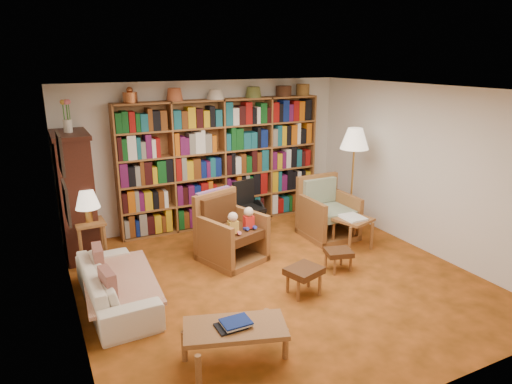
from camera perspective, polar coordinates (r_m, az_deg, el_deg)
floor at (r=6.28m, az=2.62°, el=-10.75°), size 5.00×5.00×0.00m
ceiling at (r=5.59m, az=2.96°, el=12.66°), size 5.00×5.00×0.00m
wall_back at (r=8.02m, az=-5.98°, el=4.76°), size 5.00×0.00×5.00m
wall_front at (r=3.96m, az=20.90°, el=-8.87°), size 5.00×0.00×5.00m
wall_left at (r=5.13m, az=-22.45°, el=-3.25°), size 0.00×5.00×5.00m
wall_right at (r=7.33m, az=20.14°, el=2.70°), size 0.00×5.00×5.00m
bookshelf at (r=7.95m, az=-4.18°, el=4.12°), size 3.60×0.30×2.42m
curio_cabinet at (r=7.14m, az=-21.60°, el=-0.26°), size 0.50×0.95×2.40m
framed_pictures at (r=5.32m, az=-22.93°, el=1.60°), size 0.03×0.52×0.97m
sofa at (r=5.82m, az=-17.13°, el=-11.04°), size 1.75×0.73×0.51m
sofa_throw at (r=5.81m, az=-16.68°, el=-10.55°), size 0.89×1.55×0.04m
cushion_left at (r=6.04m, az=-19.09°, el=-8.12°), size 0.13×0.37×0.36m
cushion_right at (r=5.41m, az=-18.03°, el=-11.00°), size 0.16×0.36×0.35m
side_table_lamp at (r=6.90m, az=-19.96°, el=-4.88°), size 0.41×0.41×0.66m
table_lamp at (r=6.74m, az=-20.38°, el=-0.94°), size 0.34×0.34×0.47m
armchair_leather at (r=6.74m, az=-3.41°, el=-5.00°), size 1.04×1.04×1.00m
armchair_sage at (r=7.69m, az=8.60°, el=-2.64°), size 0.79×0.82×0.98m
wheelchair at (r=7.68m, az=-1.19°, el=-2.23°), size 0.51×0.71×0.89m
floor_lamp at (r=7.65m, az=12.21°, el=6.01°), size 0.47×0.47×1.77m
side_table_papers at (r=7.25m, az=12.04°, el=-3.77°), size 0.62×0.62×0.51m
footstool_a at (r=5.80m, az=6.02°, el=-10.00°), size 0.51×0.47×0.36m
footstool_b at (r=6.50m, az=10.28°, el=-7.60°), size 0.43×0.39×0.30m
coffee_table at (r=4.63m, az=-2.65°, el=-16.87°), size 1.10×0.78×0.43m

